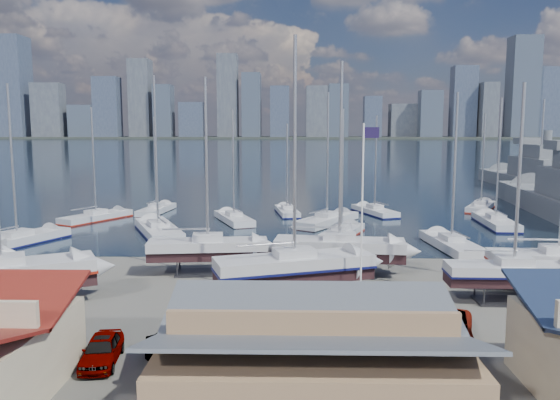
{
  "coord_description": "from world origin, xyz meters",
  "views": [
    {
      "loc": [
        -0.82,
        -47.05,
        11.34
      ],
      "look_at": [
        -2.11,
        8.0,
        4.09
      ],
      "focal_mm": 35.0,
      "sensor_mm": 36.0,
      "label": 1
    }
  ],
  "objects": [
    {
      "name": "car_c",
      "position": [
        7.43,
        -19.05,
        0.78
      ],
      "size": [
        4.02,
        6.14,
        1.57
      ],
      "primitive_type": "imported",
      "rotation": [
        0.0,
        0.0,
        -0.27
      ],
      "color": "gray",
      "rests_on": "ground"
    },
    {
      "name": "car_a",
      "position": [
        -10.06,
        -22.0,
        0.69
      ],
      "size": [
        2.11,
        4.24,
        1.39
      ],
      "primitive_type": "imported",
      "rotation": [
        0.0,
        0.0,
        0.12
      ],
      "color": "gray",
      "rests_on": "ground"
    },
    {
      "name": "sailboat_moored_5",
      "position": [
        -1.56,
        24.44,
        0.31
      ],
      "size": [
        3.65,
        8.63,
        12.5
      ],
      "rotation": [
        0.0,
        0.0,
        1.73
      ],
      "color": "black",
      "rests_on": "water"
    },
    {
      "name": "sailboat_moored_11",
      "position": [
        25.46,
        28.87,
        0.31
      ],
      "size": [
        6.72,
        9.48,
        13.98
      ],
      "rotation": [
        0.0,
        0.0,
        1.08
      ],
      "color": "black",
      "rests_on": "water"
    },
    {
      "name": "car_d",
      "position": [
        4.14,
        -19.2,
        0.73
      ],
      "size": [
        3.28,
        5.37,
        1.46
      ],
      "primitive_type": "imported",
      "rotation": [
        0.0,
        0.0,
        -0.27
      ],
      "color": "gray",
      "rests_on": "ground"
    },
    {
      "name": "naval_ship_west",
      "position": [
        43.74,
        52.13,
        1.66
      ],
      "size": [
        7.97,
        45.38,
        18.07
      ],
      "rotation": [
        0.0,
        0.0,
        1.55
      ],
      "color": "slate",
      "rests_on": "water"
    },
    {
      "name": "far_shore",
      "position": [
        0.0,
        560.0,
        1.1
      ],
      "size": [
        1400.0,
        80.0,
        2.2
      ],
      "primitive_type": "cube",
      "color": "#2D332D",
      "rests_on": "ground"
    },
    {
      "name": "sailboat_moored_7",
      "position": [
        3.25,
        16.83,
        0.32
      ],
      "size": [
        8.33,
        10.65,
        16.2
      ],
      "rotation": [
        0.0,
        0.0,
        1.0
      ],
      "color": "black",
      "rests_on": "water"
    },
    {
      "name": "skyline",
      "position": [
        -7.83,
        553.76,
        39.09
      ],
      "size": [
        639.14,
        43.8,
        107.69
      ],
      "color": "#475166",
      "rests_on": "far_shore"
    },
    {
      "name": "sailboat_cradle_4",
      "position": [
        2.83,
        -5.41,
        2.09
      ],
      "size": [
        10.25,
        3.84,
        16.32
      ],
      "rotation": [
        0.0,
        0.0,
        -0.1
      ],
      "color": "#2D2D33",
      "rests_on": "ground"
    },
    {
      "name": "sailboat_moored_8",
      "position": [
        10.07,
        24.77,
        0.31
      ],
      "size": [
        5.46,
        9.42,
        13.59
      ],
      "rotation": [
        0.0,
        0.0,
        1.91
      ],
      "color": "black",
      "rests_on": "water"
    },
    {
      "name": "sailboat_moored_1",
      "position": [
        -25.11,
        18.86,
        0.31
      ],
      "size": [
        7.12,
        9.8,
        14.52
      ],
      "rotation": [
        0.0,
        0.0,
        1.06
      ],
      "color": "black",
      "rests_on": "water"
    },
    {
      "name": "sailboat_moored_0",
      "position": [
        -27.65,
        4.45,
        0.31
      ],
      "size": [
        7.16,
        11.18,
        16.25
      ],
      "rotation": [
        0.0,
        0.0,
        1.16
      ],
      "color": "black",
      "rests_on": "water"
    },
    {
      "name": "sailboat_moored_6",
      "position": [
        4.29,
        9.21,
        0.31
      ],
      "size": [
        5.9,
        9.61,
        13.92
      ],
      "rotation": [
        0.0,
        0.0,
        1.19
      ],
      "color": "black",
      "rests_on": "water"
    },
    {
      "name": "sailboat_cradle_1",
      "position": [
        -19.01,
        -14.31,
        2.17
      ],
      "size": [
        11.36,
        7.96,
        17.91
      ],
      "rotation": [
        0.0,
        0.0,
        0.48
      ],
      "color": "#2D2D33",
      "rests_on": "ground"
    },
    {
      "name": "sailboat_cradle_3",
      "position": [
        -0.69,
        -11.48,
        2.13
      ],
      "size": [
        11.11,
        6.29,
        17.23
      ],
      "rotation": [
        0.0,
        0.0,
        0.33
      ],
      "color": "#2D2D33",
      "rests_on": "ground"
    },
    {
      "name": "car_b",
      "position": [
        -6.11,
        -21.08,
        0.66
      ],
      "size": [
        4.24,
        2.32,
        1.33
      ],
      "primitive_type": "imported",
      "rotation": [
        0.0,
        0.0,
        1.81
      ],
      "color": "gray",
      "rests_on": "ground"
    },
    {
      "name": "ground",
      "position": [
        0.0,
        -10.0,
        0.0
      ],
      "size": [
        1400.0,
        1400.0,
        0.0
      ],
      "primitive_type": "plane",
      "color": "#605E59",
      "rests_on": "ground"
    },
    {
      "name": "sailboat_cradle_5",
      "position": [
        13.61,
        -12.09,
        1.98
      ],
      "size": [
        8.73,
        2.59,
        14.19
      ],
      "rotation": [
        0.0,
        0.0,
        -0.02
      ],
      "color": "#2D2D33",
      "rests_on": "ground"
    },
    {
      "name": "sailboat_cradle_2",
      "position": [
        -7.44,
        -5.4,
        2.03
      ],
      "size": [
        9.49,
        3.59,
        15.19
      ],
      "rotation": [
        0.0,
        0.0,
        0.11
      ],
      "color": "#2D2D33",
      "rests_on": "ground"
    },
    {
      "name": "sailboat_moored_4",
      "position": [
        -7.95,
        18.08,
        0.32
      ],
      "size": [
        5.93,
        9.75,
        14.25
      ],
      "rotation": [
        0.0,
        0.0,
        1.95
      ],
      "color": "black",
      "rests_on": "water"
    },
    {
      "name": "shed_grey",
      "position": [
        0.0,
        -26.0,
        2.15
      ],
      "size": [
        12.6,
        8.4,
        4.17
      ],
      "color": "#8C6B4C",
      "rests_on": "ground"
    },
    {
      "name": "sailboat_moored_10",
      "position": [
        22.88,
        16.3,
        0.31
      ],
      "size": [
        3.52,
        10.5,
        15.47
      ],
      "rotation": [
        0.0,
        0.0,
        1.51
      ],
      "color": "black",
      "rests_on": "water"
    },
    {
      "name": "sailboat_cradle_6",
      "position": [
        17.89,
        -9.18,
        2.04
      ],
      "size": [
        9.62,
        3.21,
        15.37
      ],
      "rotation": [
        0.0,
        0.0,
        -0.06
      ],
      "color": "#2D2D33",
      "rests_on": "ground"
    },
    {
      "name": "flagpole",
      "position": [
        3.69,
        -12.59,
        6.69
      ],
      "size": [
        1.03,
        0.12,
        11.66
      ],
      "color": "white",
      "rests_on": "ground"
    },
    {
      "name": "water",
      "position": [
        0.0,
        300.0,
        -0.15
      ],
      "size": [
        1400.0,
        600.0,
        0.4
      ],
      "primitive_type": "cube",
      "color": "#182438",
      "rests_on": "ground"
    },
    {
      "name": "sailboat_moored_2",
      "position": [
        -19.21,
        25.33,
        0.32
      ],
      "size": [
        3.57,
        9.16,
        13.47
      ],
      "rotation": [
        0.0,
        0.0,
        1.45
      ],
      "color": "black",
      "rests_on": "water"
    },
    {
      "name": "sailboat_moored_3",
      "position": [
        -15.18,
        9.95,
        0.31
      ],
      "size": [
        7.81,
        12.04,
        17.53
      ],
      "rotation": [
        0.0,
        0.0,
        1.99
      ],
      "color": "black",
      "rests_on": "water"
    },
    {
      "name": "sailboat_moored_9",
      "position": [
        14.2,
        3.79,
        0.32
      ],
      "size": [
        3.9,
        10.38,
        15.31
      ],
      "rotation": [
        0.0,
        0.0,
        1.68
      ],
      "color": "black",
      "rests_on": "water"
    }
  ]
}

